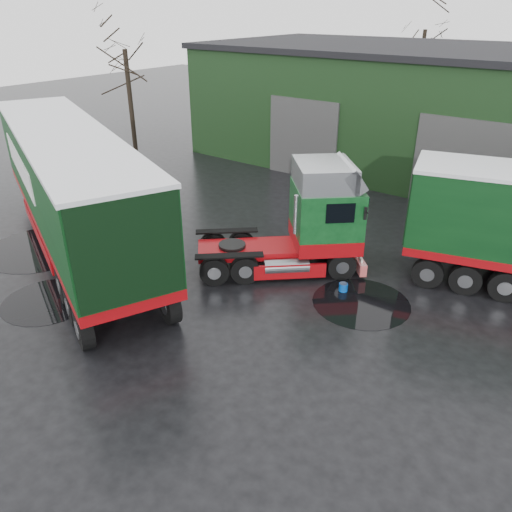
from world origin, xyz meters
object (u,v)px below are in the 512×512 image
at_px(warehouse, 499,116).
at_px(tree_back_a, 421,58).
at_px(hero_tractor, 275,218).
at_px(trailer_left, 72,193).
at_px(wash_bucket, 343,287).
at_px(tree_left, 128,80).

bearing_deg(warehouse, tree_back_a, 128.66).
distance_m(hero_tractor, trailer_left, 7.38).
bearing_deg(wash_bucket, warehouse, 88.22).
bearing_deg(hero_tractor, wash_bucket, 48.10).
bearing_deg(wash_bucket, tree_left, 157.96).
height_order(trailer_left, wash_bucket, trailer_left).
height_order(wash_bucket, tree_left, tree_left).
height_order(hero_tractor, tree_back_a, tree_back_a).
distance_m(hero_tractor, tree_back_a, 26.11).
bearing_deg(tree_left, hero_tractor, -25.35).
xyz_separation_m(warehouse, hero_tractor, (-3.17, -15.50, -1.27)).
distance_m(wash_bucket, tree_left, 20.40).
bearing_deg(tree_back_a, trailer_left, -93.65).
relative_size(hero_tractor, wash_bucket, 21.25).
relative_size(hero_tractor, trailer_left, 0.42).
bearing_deg(warehouse, trailer_left, -117.78).
bearing_deg(trailer_left, warehouse, -4.01).
height_order(warehouse, trailer_left, warehouse).
bearing_deg(wash_bucket, hero_tractor, -179.91).
distance_m(hero_tractor, wash_bucket, 3.21).
bearing_deg(hero_tractor, warehouse, 126.44).
bearing_deg(warehouse, hero_tractor, -101.57).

